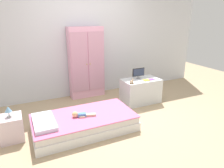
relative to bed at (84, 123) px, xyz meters
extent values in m
cube|color=tan|center=(0.61, 0.09, -0.14)|extent=(10.00, 10.00, 0.02)
cube|color=silver|center=(0.61, 1.67, 1.22)|extent=(6.40, 0.05, 2.70)
cube|color=white|center=(0.00, 0.00, -0.06)|extent=(1.69, 0.90, 0.15)
cube|color=silver|center=(0.00, 0.00, 0.07)|extent=(1.65, 0.86, 0.11)
cube|color=pink|center=(0.00, 0.00, 0.13)|extent=(1.68, 0.89, 0.02)
cube|color=silver|center=(-0.64, 0.00, 0.17)|extent=(0.32, 0.64, 0.06)
cube|color=#4C84C6|center=(-0.04, -0.02, 0.17)|extent=(0.15, 0.11, 0.06)
cube|color=#DBB293|center=(0.11, -0.05, 0.15)|extent=(0.16, 0.08, 0.04)
cube|color=#DBB293|center=(0.10, -0.08, 0.15)|extent=(0.16, 0.08, 0.04)
cube|color=#DBB293|center=(-0.02, 0.03, 0.15)|extent=(0.10, 0.05, 0.03)
cube|color=#DBB293|center=(-0.05, -0.08, 0.15)|extent=(0.10, 0.05, 0.03)
sphere|color=#DBB293|center=(-0.14, 0.00, 0.18)|extent=(0.09, 0.09, 0.09)
sphere|color=#E0C67F|center=(-0.15, 0.01, 0.18)|extent=(0.10, 0.10, 0.10)
cube|color=silver|center=(-1.12, 0.20, 0.07)|extent=(0.34, 0.34, 0.40)
cylinder|color=#B7B2AD|center=(-1.12, 0.20, 0.27)|extent=(0.08, 0.08, 0.01)
cylinder|color=#B7B2AD|center=(-1.12, 0.20, 0.31)|extent=(0.02, 0.02, 0.07)
cone|color=#7AB2E0|center=(-1.12, 0.20, 0.39)|extent=(0.10, 0.10, 0.09)
cube|color=#EFADCC|center=(0.56, 1.49, 0.69)|extent=(0.80, 0.26, 1.64)
cube|color=#D298B3|center=(0.36, 1.35, 0.73)|extent=(0.38, 0.02, 1.34)
cube|color=#D298B3|center=(0.76, 1.35, 0.73)|extent=(0.38, 0.02, 1.34)
sphere|color=gold|center=(0.52, 1.33, 0.69)|extent=(0.02, 0.02, 0.02)
sphere|color=gold|center=(0.60, 1.33, 0.69)|extent=(0.02, 0.02, 0.02)
cube|color=silver|center=(1.51, 0.60, 0.14)|extent=(0.83, 0.48, 0.53)
cylinder|color=#99999E|center=(1.49, 0.68, 0.41)|extent=(0.10, 0.10, 0.01)
cylinder|color=#99999E|center=(1.49, 0.68, 0.44)|extent=(0.02, 0.02, 0.05)
cube|color=black|center=(1.49, 0.68, 0.55)|extent=(0.29, 0.02, 0.18)
cube|color=#28334C|center=(1.49, 0.67, 0.55)|extent=(0.27, 0.01, 0.16)
cube|color=#8E6642|center=(1.17, 0.44, 0.41)|extent=(0.09, 0.01, 0.01)
cube|color=#8E6642|center=(1.17, 0.42, 0.41)|extent=(0.09, 0.01, 0.01)
cube|color=#D1B289|center=(1.17, 0.43, 0.45)|extent=(0.06, 0.03, 0.03)
cylinder|color=#D1B289|center=(1.19, 0.44, 0.42)|extent=(0.01, 0.01, 0.02)
cylinder|color=#D1B289|center=(1.19, 0.42, 0.42)|extent=(0.01, 0.01, 0.02)
cylinder|color=#D1B289|center=(1.15, 0.44, 0.42)|extent=(0.01, 0.01, 0.02)
cylinder|color=#D1B289|center=(1.15, 0.42, 0.42)|extent=(0.01, 0.01, 0.02)
cylinder|color=#D1B289|center=(1.19, 0.43, 0.48)|extent=(0.02, 0.02, 0.02)
sphere|color=#D1B289|center=(1.19, 0.43, 0.50)|extent=(0.03, 0.03, 0.03)
cube|color=gold|center=(1.57, 0.49, 0.41)|extent=(0.12, 0.11, 0.01)
cube|color=#8E51B2|center=(1.71, 0.49, 0.41)|extent=(0.12, 0.10, 0.01)
camera|label=1|loc=(-0.90, -3.01, 1.72)|focal=32.91mm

